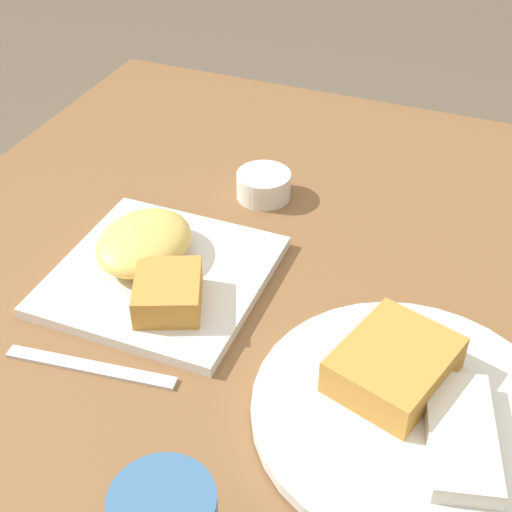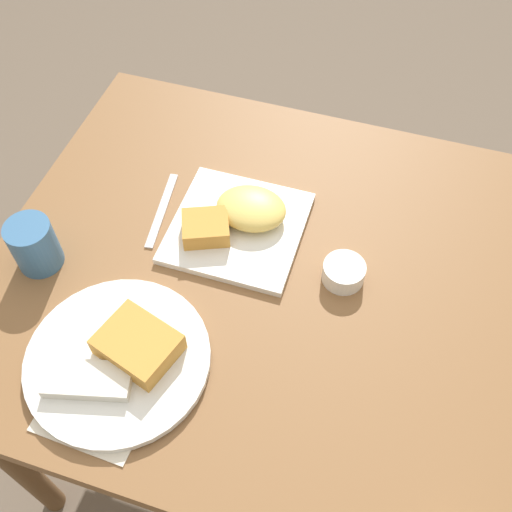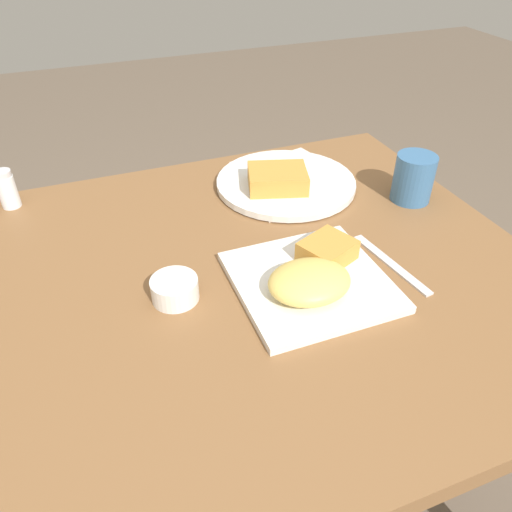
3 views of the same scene
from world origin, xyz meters
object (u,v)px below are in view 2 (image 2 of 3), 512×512
Objects in this scene: sauce_ramekin at (344,272)px; coffee_mug at (34,245)px; plate_oval_far at (120,357)px; butter_knife at (162,210)px; plate_square_near at (239,220)px.

coffee_mug reaches higher than sauce_ramekin.
plate_oval_far is 0.41m from sauce_ramekin.
butter_knife is (0.06, -0.32, -0.02)m from plate_oval_far.
sauce_ramekin is (-0.31, -0.27, 0.00)m from plate_oval_far.
butter_knife is at bearing 1.81° from plate_square_near.
coffee_mug is (0.32, 0.18, 0.03)m from plate_square_near.
plate_square_near is at bearing -14.27° from sauce_ramekin.
sauce_ramekin is (-0.22, 0.05, -0.00)m from plate_square_near.
sauce_ramekin is at bearing -166.42° from coffee_mug.
plate_oval_far is (0.09, 0.33, -0.00)m from plate_square_near.
coffee_mug reaches higher than plate_square_near.
coffee_mug reaches higher than butter_knife.
plate_square_near is 0.37m from coffee_mug.
butter_knife is 0.25m from coffee_mug.
coffee_mug is at bearing 29.91° from plate_square_near.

